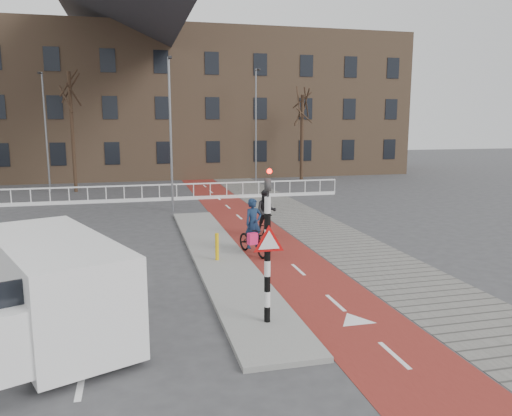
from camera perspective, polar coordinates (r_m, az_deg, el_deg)
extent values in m
plane|color=#38383A|center=(13.67, 1.52, -9.91)|extent=(120.00, 120.00, 0.00)
cube|color=maroon|center=(23.39, -1.43, -1.49)|extent=(2.50, 60.00, 0.01)
cube|color=slate|center=(24.14, 5.08, -1.16)|extent=(3.00, 60.00, 0.01)
cube|color=gray|center=(17.24, -4.28, -5.50)|extent=(1.80, 16.00, 0.12)
cylinder|color=black|center=(11.20, 1.31, -6.03)|extent=(0.14, 0.14, 2.88)
imported|color=black|center=(10.84, 1.35, 3.36)|extent=(0.13, 0.16, 0.80)
cylinder|color=#FF0C05|center=(10.69, 1.55, 4.23)|extent=(0.11, 0.02, 0.11)
cylinder|color=#EBB70D|center=(16.45, -4.48, -4.42)|extent=(0.12, 0.12, 0.90)
imported|color=black|center=(17.47, -0.30, -3.73)|extent=(1.18, 2.02, 1.00)
imported|color=#152744|center=(17.33, -0.31, -1.77)|extent=(0.73, 0.58, 1.75)
cube|color=#ED2161|center=(16.89, -0.40, -3.52)|extent=(0.36, 0.29, 0.39)
imported|color=black|center=(19.93, 1.16, -1.91)|extent=(1.07, 1.86, 1.08)
imported|color=black|center=(19.82, 1.17, -0.37)|extent=(0.98, 0.87, 1.69)
cube|color=white|center=(11.70, -21.98, -8.11)|extent=(3.81, 5.44, 2.02)
cube|color=#258A1E|center=(11.93, -26.86, -8.64)|extent=(1.26, 2.99, 0.55)
cube|color=#258A1E|center=(11.62, -16.92, -8.44)|extent=(1.26, 2.99, 0.55)
cube|color=black|center=(9.54, -23.94, -9.79)|extent=(1.70, 0.75, 0.90)
cylinder|color=black|center=(10.25, -23.95, -15.70)|extent=(0.51, 0.75, 0.71)
cylinder|color=black|center=(10.68, -14.67, -14.07)|extent=(0.51, 0.75, 0.71)
cylinder|color=black|center=(13.40, -27.26, -9.86)|extent=(0.51, 0.75, 0.71)
cylinder|color=black|center=(13.74, -20.11, -8.88)|extent=(0.51, 0.75, 0.71)
cube|color=silver|center=(29.66, -16.81, 2.38)|extent=(28.00, 0.08, 0.08)
cube|color=silver|center=(29.78, -16.73, 0.76)|extent=(28.00, 0.10, 0.20)
cube|color=#7F6047|center=(44.41, -13.58, 11.44)|extent=(46.00, 10.00, 12.00)
cylinder|color=black|center=(34.80, -20.24, 8.07)|extent=(0.23, 0.23, 7.73)
cylinder|color=black|center=(39.17, 5.27, 7.94)|extent=(0.27, 0.27, 6.59)
cylinder|color=slate|center=(25.82, -9.72, 8.10)|extent=(0.12, 0.12, 7.74)
cylinder|color=slate|center=(35.41, -22.86, 7.89)|extent=(0.12, 0.12, 7.69)
cylinder|color=slate|center=(38.23, -0.02, 9.32)|extent=(0.12, 0.12, 8.43)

